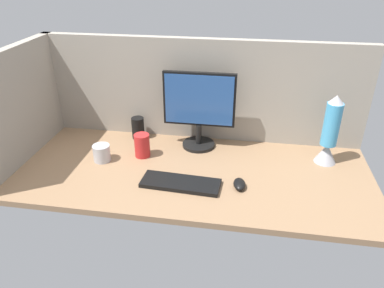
% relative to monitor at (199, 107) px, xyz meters
% --- Properties ---
extents(ground_plane, '(1.80, 0.80, 0.03)m').
position_rel_monitor_xyz_m(ground_plane, '(-0.01, -0.25, -0.25)').
color(ground_plane, '#8C6B4C').
extents(cubicle_wall_back, '(1.80, 0.05, 0.57)m').
position_rel_monitor_xyz_m(cubicle_wall_back, '(-0.01, 0.12, 0.05)').
color(cubicle_wall_back, gray).
rests_on(cubicle_wall_back, ground_plane).
extents(cubicle_wall_side, '(0.05, 0.80, 0.57)m').
position_rel_monitor_xyz_m(cubicle_wall_side, '(-0.89, -0.25, 0.05)').
color(cubicle_wall_side, gray).
rests_on(cubicle_wall_side, ground_plane).
extents(monitor, '(0.39, 0.18, 0.42)m').
position_rel_monitor_xyz_m(monitor, '(0.00, 0.00, 0.00)').
color(monitor, black).
rests_on(monitor, ground_plane).
extents(keyboard, '(0.38, 0.15, 0.02)m').
position_rel_monitor_xyz_m(keyboard, '(-0.03, -0.40, -0.22)').
color(keyboard, black).
rests_on(keyboard, ground_plane).
extents(mouse, '(0.07, 0.10, 0.03)m').
position_rel_monitor_xyz_m(mouse, '(0.25, -0.38, -0.21)').
color(mouse, black).
rests_on(mouse, ground_plane).
extents(mug_black_travel, '(0.07, 0.07, 0.13)m').
position_rel_monitor_xyz_m(mug_black_travel, '(-0.36, 0.04, -0.17)').
color(mug_black_travel, black).
rests_on(mug_black_travel, ground_plane).
extents(mug_steel, '(0.09, 0.09, 0.09)m').
position_rel_monitor_xyz_m(mug_steel, '(-0.47, -0.25, -0.19)').
color(mug_steel, '#B2B2B7').
rests_on(mug_steel, ground_plane).
extents(mug_red_plastic, '(0.08, 0.08, 0.13)m').
position_rel_monitor_xyz_m(mug_red_plastic, '(-0.28, -0.17, -0.17)').
color(mug_red_plastic, red).
rests_on(mug_red_plastic, ground_plane).
extents(lava_lamp, '(0.11, 0.11, 0.37)m').
position_rel_monitor_xyz_m(lava_lamp, '(0.67, -0.07, -0.08)').
color(lava_lamp, '#A5A5AD').
rests_on(lava_lamp, ground_plane).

